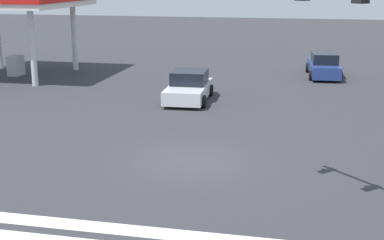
{
  "coord_description": "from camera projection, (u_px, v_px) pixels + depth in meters",
  "views": [
    {
      "loc": [
        3.7,
        -17.24,
        6.18
      ],
      "look_at": [
        0.0,
        0.0,
        1.47
      ],
      "focal_mm": 50.0,
      "sensor_mm": 36.0,
      "label": 1
    }
  ],
  "objects": [
    {
      "name": "ground_plane",
      "position": [
        192.0,
        161.0,
        18.63
      ],
      "size": [
        137.88,
        137.88,
        0.0
      ],
      "primitive_type": "plane",
      "color": "#333338"
    },
    {
      "name": "gas_station_canopy",
      "position": [
        10.0,
        4.0,
        33.68
      ],
      "size": [
        8.4,
        8.4,
        5.13
      ],
      "color": "silver",
      "rests_on": "ground_plane"
    },
    {
      "name": "car_2",
      "position": [
        189.0,
        87.0,
        27.64
      ],
      "size": [
        2.33,
        4.45,
        1.52
      ],
      "rotation": [
        0.0,
        0.0,
        -1.53
      ],
      "color": "silver",
      "rests_on": "ground_plane"
    },
    {
      "name": "car_0",
      "position": [
        324.0,
        66.0,
        34.29
      ],
      "size": [
        2.25,
        4.94,
        1.56
      ],
      "rotation": [
        0.0,
        0.0,
        1.64
      ],
      "color": "navy",
      "rests_on": "ground_plane"
    }
  ]
}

